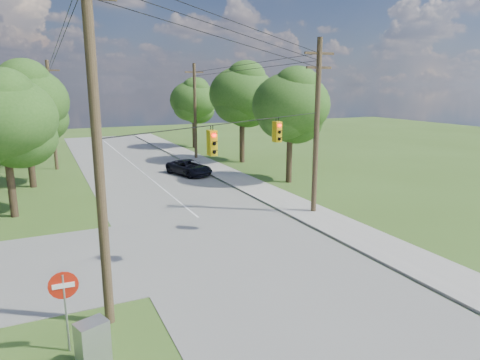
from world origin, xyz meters
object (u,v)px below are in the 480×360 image
do_not_enter_sign (64,294)px  pole_ne (317,125)px  pole_sw (97,138)px  car_main_north (189,167)px  pole_north_w (52,115)px  pole_north_e (195,111)px  control_cabinet (93,346)px

do_not_enter_sign → pole_ne: bearing=33.4°
pole_sw → car_main_north: (10.10, 21.73, -5.54)m
pole_sw → pole_north_w: 29.62m
car_main_north → do_not_enter_sign: bearing=-134.5°
pole_north_w → car_main_north: (10.50, -7.87, -4.44)m
pole_sw → pole_north_e: 32.55m
pole_north_w → pole_sw: bearing=-89.2°
car_main_north → control_cabinet: control_cabinet is taller
pole_north_e → pole_north_w: same height
pole_north_e → do_not_enter_sign: size_ratio=3.91×
control_cabinet → pole_sw: bearing=52.1°
pole_north_w → do_not_enter_sign: size_ratio=3.91×
car_main_north → control_cabinet: bearing=-132.2°
pole_ne → pole_north_w: bearing=122.3°
pole_north_w → do_not_enter_sign: 30.94m
control_cabinet → pole_north_e: bearing=46.0°
pole_ne → control_cabinet: size_ratio=7.09×
pole_ne → car_main_north: bearing=103.5°
car_main_north → pole_north_w: bearing=125.2°
control_cabinet → do_not_enter_sign: do_not_enter_sign is taller
pole_ne → pole_north_e: pole_ne is taller
car_main_north → do_not_enter_sign: 25.61m
car_main_north → control_cabinet: 26.47m
pole_ne → car_main_north: size_ratio=2.21×
pole_north_e → car_main_north: 9.65m
pole_north_e → do_not_enter_sign: 34.31m
pole_sw → do_not_enter_sign: 4.73m
pole_north_e → control_cabinet: 35.32m
pole_north_e → pole_sw: bearing=-114.5°
pole_north_w → do_not_enter_sign: bearing=-91.8°
pole_north_w → do_not_enter_sign: (-0.96, -30.75, -3.28)m
pole_north_w → pole_ne: bearing=-57.7°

